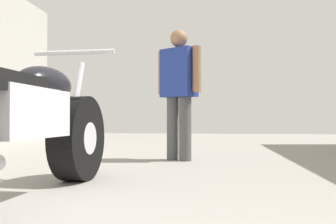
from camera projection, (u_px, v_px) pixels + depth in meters
The scene contains 3 objects.
ground_plane at pixel (175, 171), 3.40m from camera, with size 17.74×17.74×0.00m, color gray.
motorcycle_maroon_cruiser at pixel (20, 129), 2.06m from camera, with size 0.66×2.24×1.05m.
mechanic_in_blue at pixel (179, 86), 4.30m from camera, with size 0.59×0.42×1.59m.
Camera 1 is at (0.37, 0.30, 0.50)m, focal length 37.85 mm.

